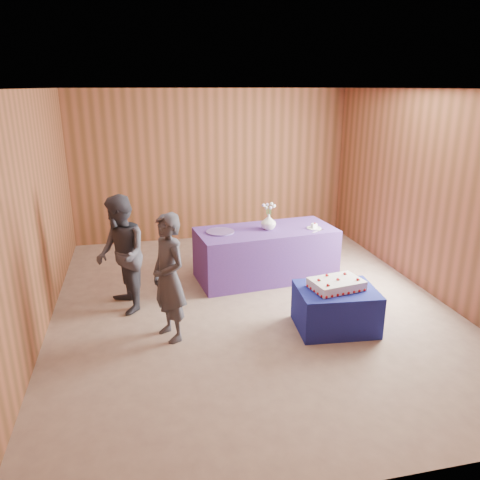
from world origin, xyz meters
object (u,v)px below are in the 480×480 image
object	(u,v)px
cake_table	(336,308)
guest_left	(169,278)
serving_table	(266,254)
sheet_cake	(336,284)
guest_right	(121,255)
vase	(269,222)

from	to	relation	value
cake_table	guest_left	bearing A→B (deg)	178.97
serving_table	sheet_cake	world-z (taller)	serving_table
guest_right	serving_table	bearing A→B (deg)	92.29
vase	guest_right	world-z (taller)	guest_right
cake_table	sheet_cake	xyz separation A→B (m)	(-0.00, 0.02, 0.30)
serving_table	sheet_cake	distance (m)	1.70
serving_table	guest_left	size ratio (longest dim) A/B	1.37
cake_table	guest_right	size ratio (longest dim) A/B	0.60
serving_table	vase	size ratio (longest dim) A/B	8.89
guest_left	vase	bearing A→B (deg)	108.38
cake_table	guest_left	size ratio (longest dim) A/B	0.62
sheet_cake	vase	world-z (taller)	vase
guest_right	sheet_cake	bearing A→B (deg)	52.20
cake_table	guest_left	world-z (taller)	guest_left
sheet_cake	vase	bearing A→B (deg)	92.39
cake_table	vase	xyz separation A→B (m)	(-0.36, 1.66, 0.61)
serving_table	guest_right	world-z (taller)	guest_right
sheet_cake	guest_left	bearing A→B (deg)	164.68
guest_left	sheet_cake	bearing A→B (deg)	59.61
cake_table	sheet_cake	distance (m)	0.30
guest_left	guest_right	size ratio (longest dim) A/B	0.98
guest_right	cake_table	bearing A→B (deg)	51.82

